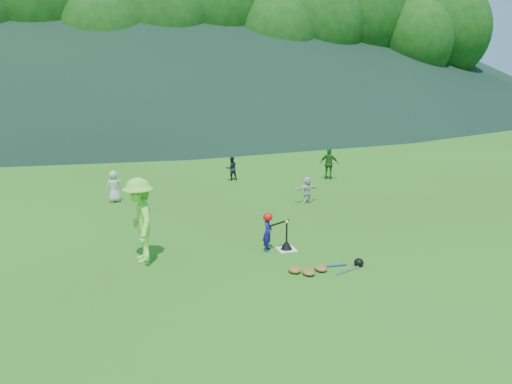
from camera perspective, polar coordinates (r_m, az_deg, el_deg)
ground at (r=12.66m, az=3.49°, el=-6.60°), size 120.00×120.00×0.00m
home_plate at (r=12.66m, az=3.49°, el=-6.56°), size 0.45×0.45×0.02m
baseball at (r=12.42m, az=3.54°, el=-3.41°), size 0.08×0.08×0.08m
batter_child at (r=12.44m, az=1.34°, el=-4.63°), size 0.37×0.42×0.96m
adult_coach at (r=11.95m, az=-13.12°, el=-3.15°), size 0.81×1.33×2.00m
fielder_a at (r=17.55m, az=-15.91°, el=0.62°), size 0.57×0.41×1.08m
fielder_b at (r=20.19m, az=-2.81°, el=2.72°), size 0.49×0.40×0.96m
fielder_c at (r=20.51m, az=8.36°, el=3.22°), size 0.80×0.68×1.28m
fielder_d at (r=16.84m, az=5.85°, el=0.26°), size 0.88×0.39×0.92m
batting_tee at (r=12.62m, az=3.50°, el=-6.05°), size 0.30×0.30×0.68m
batter_gear at (r=12.32m, az=1.46°, el=-2.93°), size 0.72×0.31×0.32m
equipment_pile at (r=11.46m, az=7.46°, el=-8.63°), size 1.80×0.63×0.19m
outfield_fence at (r=39.44m, az=-11.55°, el=8.37°), size 70.07×0.08×1.33m
tree_line at (r=45.23m, az=-12.67°, el=18.56°), size 70.04×11.40×14.82m
distant_hills at (r=93.48m, az=-21.02°, el=19.73°), size 155.00×140.00×32.00m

